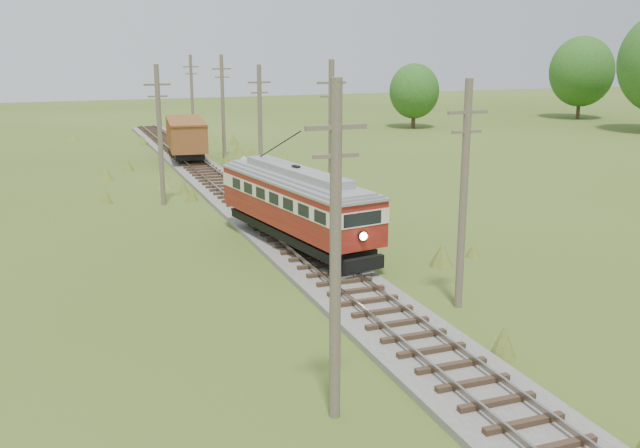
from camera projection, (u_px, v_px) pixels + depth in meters
name	position (u px, v px, depth m)	size (l,w,h in m)	color
railbed_main	(259.00, 217.00, 40.60)	(3.60, 96.00, 0.57)	#605B54
streetcar	(296.00, 200.00, 34.08)	(4.59, 11.80, 5.33)	black
gondola	(186.00, 136.00, 60.45)	(3.93, 9.32, 3.01)	black
gravel_pile	(246.00, 165.00, 55.51)	(3.57, 3.79, 1.30)	gray
utility_pole_r_2	(464.00, 194.00, 26.18)	(1.60, 0.30, 8.60)	brown
utility_pole_r_3	(331.00, 143.00, 37.89)	(1.60, 0.30, 9.00)	brown
utility_pole_r_4	(260.00, 124.00, 49.68)	(1.60, 0.30, 8.40)	brown
utility_pole_r_5	(223.00, 106.00, 61.54)	(1.60, 0.30, 8.90)	brown
utility_pole_r_6	(192.00, 97.00, 73.29)	(1.60, 0.30, 8.70)	brown
utility_pole_l_a	(335.00, 252.00, 18.12)	(1.60, 0.30, 9.00)	brown
utility_pole_l_b	(160.00, 134.00, 43.46)	(1.60, 0.30, 8.60)	brown
tree_right_5	(582.00, 72.00, 94.59)	(8.40, 8.40, 10.82)	#38281C
tree_mid_b	(414.00, 91.00, 84.32)	(5.88, 5.88, 7.57)	#38281C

